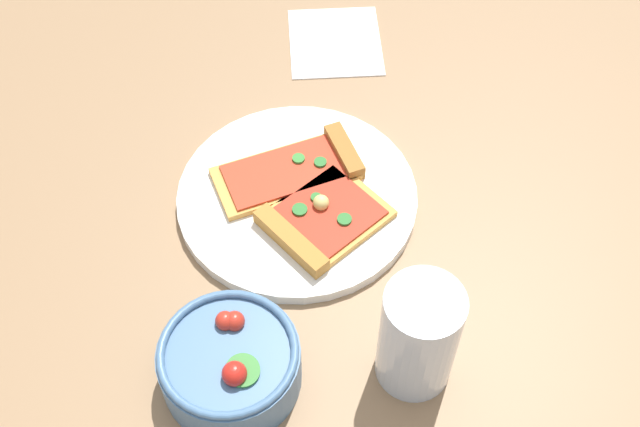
% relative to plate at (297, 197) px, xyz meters
% --- Properties ---
extents(ground_plane, '(2.40, 2.40, 0.00)m').
position_rel_plate_xyz_m(ground_plane, '(-0.02, 0.02, -0.01)').
color(ground_plane, '#93704C').
rests_on(ground_plane, ground).
extents(plate, '(0.27, 0.27, 0.01)m').
position_rel_plate_xyz_m(plate, '(0.00, 0.00, 0.00)').
color(plate, white).
rests_on(plate, ground_plane).
extents(pizza_slice_near, '(0.17, 0.16, 0.02)m').
position_rel_plate_xyz_m(pizza_slice_near, '(-0.01, 0.03, 0.01)').
color(pizza_slice_near, gold).
rests_on(pizza_slice_near, plate).
extents(pizza_slice_far, '(0.15, 0.15, 0.02)m').
position_rel_plate_xyz_m(pizza_slice_far, '(0.04, -0.03, 0.01)').
color(pizza_slice_far, gold).
rests_on(pizza_slice_far, plate).
extents(salad_bowl, '(0.13, 0.13, 0.07)m').
position_rel_plate_xyz_m(salad_bowl, '(0.01, -0.22, 0.02)').
color(salad_bowl, '#4C7299').
rests_on(salad_bowl, ground_plane).
extents(soda_glass, '(0.07, 0.07, 0.13)m').
position_rel_plate_xyz_m(soda_glass, '(0.18, -0.16, 0.05)').
color(soda_glass, silver).
rests_on(soda_glass, ground_plane).
extents(paper_napkin, '(0.16, 0.17, 0.00)m').
position_rel_plate_xyz_m(paper_napkin, '(-0.04, 0.26, -0.01)').
color(paper_napkin, white).
rests_on(paper_napkin, ground_plane).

